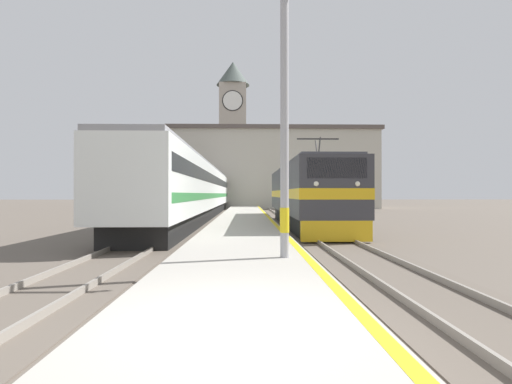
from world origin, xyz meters
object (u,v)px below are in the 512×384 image
at_px(locomotive_train, 306,195).
at_px(catenary_mast, 291,97).
at_px(clock_tower, 233,128).
at_px(passenger_train, 206,191).

xyz_separation_m(locomotive_train, catenary_mast, (-2.39, -13.67, 2.41)).
bearing_deg(catenary_mast, locomotive_train, 80.10).
bearing_deg(locomotive_train, clock_tower, 97.68).
distance_m(catenary_mast, clock_tower, 56.23).
relative_size(locomotive_train, passenger_train, 0.32).
xyz_separation_m(passenger_train, catenary_mast, (4.94, -28.73, 2.09)).
bearing_deg(passenger_train, locomotive_train, -64.05).
height_order(passenger_train, catenary_mast, catenary_mast).
relative_size(locomotive_train, catenary_mast, 2.17).
height_order(catenary_mast, clock_tower, clock_tower).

